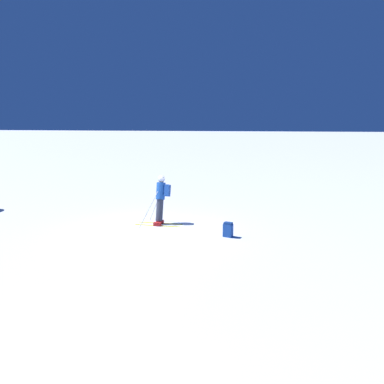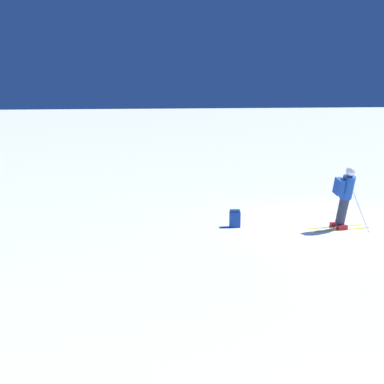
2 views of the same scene
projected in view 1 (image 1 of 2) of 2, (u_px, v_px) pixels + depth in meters
ground_plane at (152, 230)px, 13.37m from camera, size 300.00×300.00×0.00m
skier at (161, 197)px, 14.19m from camera, size 1.29×1.75×1.85m
spare_backpack at (228, 230)px, 12.58m from camera, size 0.29×0.35×0.50m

